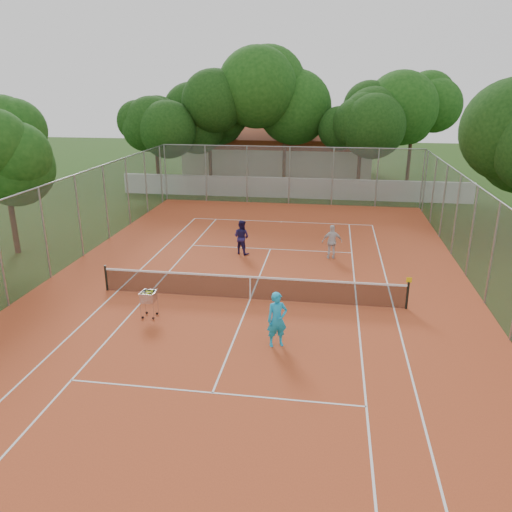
# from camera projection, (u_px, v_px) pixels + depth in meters

# --- Properties ---
(ground) EXTENTS (120.00, 120.00, 0.00)m
(ground) POSITION_uv_depth(u_px,v_px,m) (250.00, 299.00, 19.57)
(ground) COLOR #1B360E
(ground) RESTS_ON ground
(court_pad) EXTENTS (18.00, 34.00, 0.02)m
(court_pad) POSITION_uv_depth(u_px,v_px,m) (250.00, 299.00, 19.57)
(court_pad) COLOR #B44823
(court_pad) RESTS_ON ground
(court_lines) EXTENTS (10.98, 23.78, 0.01)m
(court_lines) POSITION_uv_depth(u_px,v_px,m) (250.00, 299.00, 19.57)
(court_lines) COLOR white
(court_lines) RESTS_ON court_pad
(tennis_net) EXTENTS (11.88, 0.10, 0.98)m
(tennis_net) POSITION_uv_depth(u_px,v_px,m) (250.00, 287.00, 19.41)
(tennis_net) COLOR black
(tennis_net) RESTS_ON court_pad
(perimeter_fence) EXTENTS (18.00, 34.00, 4.00)m
(perimeter_fence) POSITION_uv_depth(u_px,v_px,m) (250.00, 251.00, 18.93)
(perimeter_fence) COLOR slate
(perimeter_fence) RESTS_ON ground
(boundary_wall) EXTENTS (26.00, 0.30, 1.50)m
(boundary_wall) POSITION_uv_depth(u_px,v_px,m) (291.00, 188.00, 37.11)
(boundary_wall) COLOR silver
(boundary_wall) RESTS_ON ground
(clubhouse) EXTENTS (16.40, 9.00, 4.40)m
(clubhouse) POSITION_uv_depth(u_px,v_px,m) (279.00, 151.00, 46.28)
(clubhouse) COLOR beige
(clubhouse) RESTS_ON ground
(tropical_trees) EXTENTS (29.00, 19.00, 10.00)m
(tropical_trees) POSITION_uv_depth(u_px,v_px,m) (296.00, 126.00, 38.54)
(tropical_trees) COLOR black
(tropical_trees) RESTS_ON ground
(player_near) EXTENTS (0.78, 0.66, 1.82)m
(player_near) POSITION_uv_depth(u_px,v_px,m) (277.00, 320.00, 15.80)
(player_near) COLOR #19A5DB
(player_near) RESTS_ON court_pad
(player_far_left) EXTENTS (1.03, 0.93, 1.72)m
(player_far_left) POSITION_uv_depth(u_px,v_px,m) (242.00, 237.00, 24.60)
(player_far_left) COLOR #20194B
(player_far_left) RESTS_ON court_pad
(player_far_right) EXTENTS (1.03, 0.55, 1.67)m
(player_far_right) POSITION_uv_depth(u_px,v_px,m) (332.00, 242.00, 23.94)
(player_far_right) COLOR silver
(player_far_right) RESTS_ON court_pad
(ball_hopper) EXTENTS (0.54, 0.54, 1.08)m
(ball_hopper) POSITION_uv_depth(u_px,v_px,m) (149.00, 303.00, 17.88)
(ball_hopper) COLOR #B1B1B8
(ball_hopper) RESTS_ON court_pad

